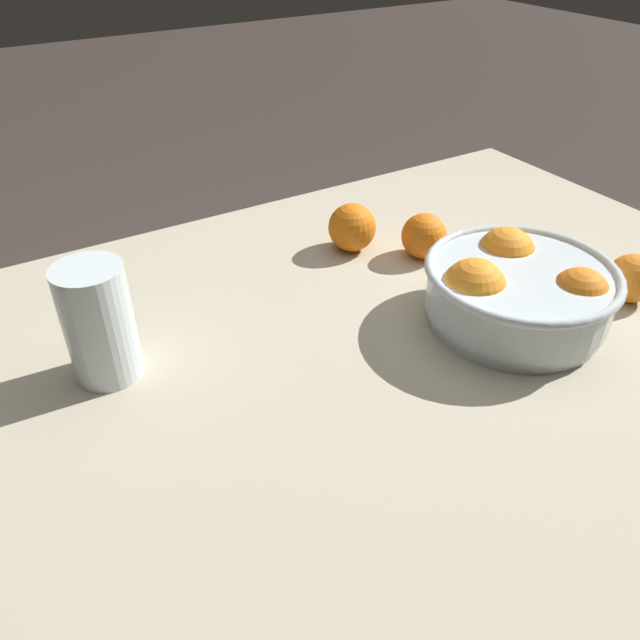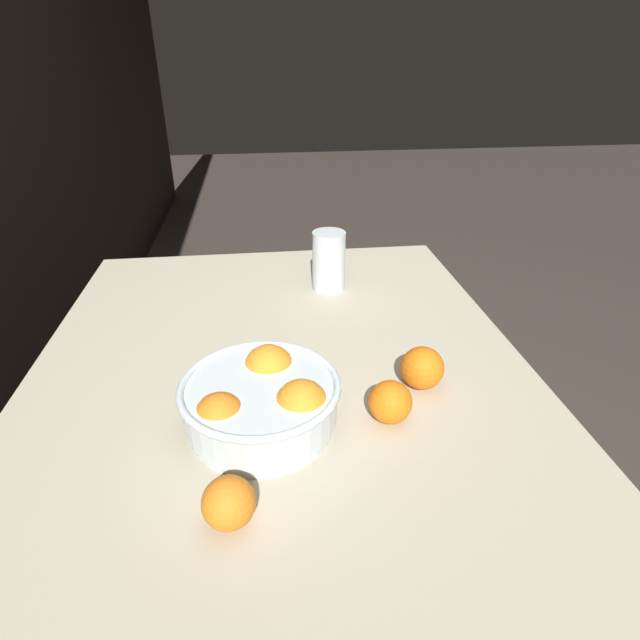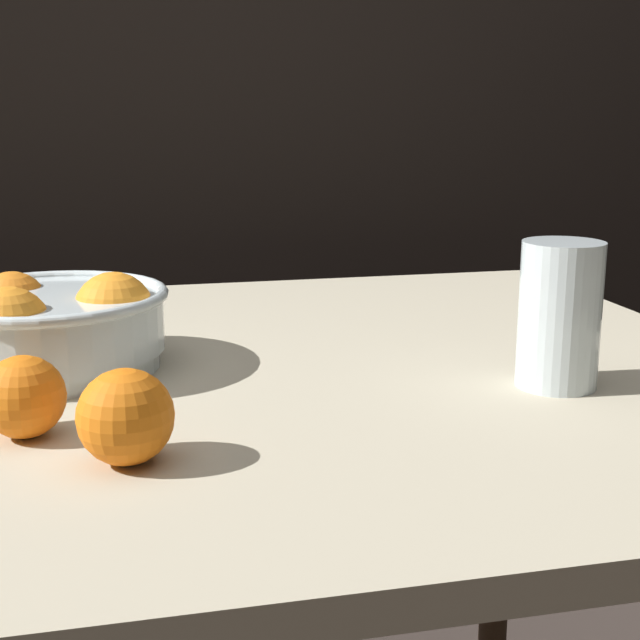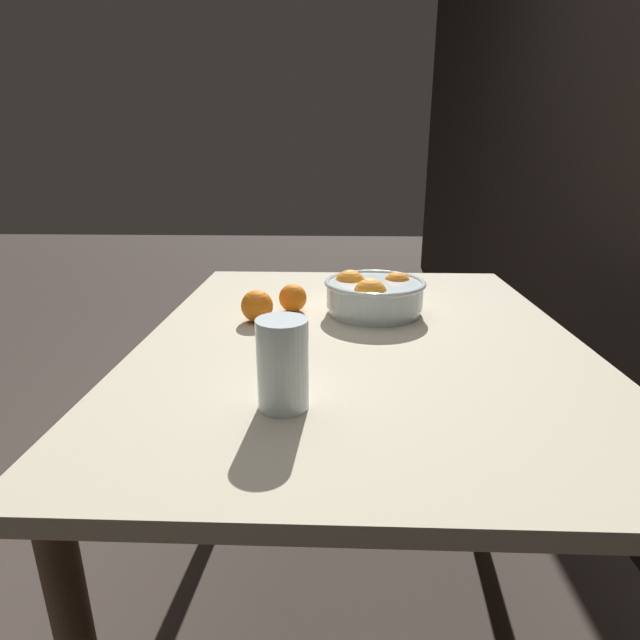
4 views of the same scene
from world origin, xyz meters
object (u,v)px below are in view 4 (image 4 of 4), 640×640
Objects in this scene: juice_glass at (283,368)px; orange_loose_near_bowl at (257,306)px; orange_loose_front at (293,298)px; fruit_bowl at (373,294)px; orange_loose_aside at (386,283)px.

orange_loose_near_bowl is at bearing -165.74° from juice_glass.
fruit_bowl is at bearing 87.16° from orange_loose_front.
orange_loose_aside is at bearing 161.96° from juice_glass.
orange_loose_aside is (-0.18, 0.05, -0.01)m from fruit_bowl.
fruit_bowl is 3.28× the size of orange_loose_near_bowl.
fruit_bowl is 0.18m from orange_loose_aside.
fruit_bowl reaches higher than orange_loose_front.
fruit_bowl reaches higher than orange_loose_near_bowl.
fruit_bowl is at bearing -14.58° from orange_loose_aside.
fruit_bowl is 3.55× the size of orange_loose_front.
orange_loose_aside is (-0.25, 0.32, -0.00)m from orange_loose_near_bowl.
fruit_bowl is at bearing 160.73° from juice_glass.
orange_loose_near_bowl reaches higher than orange_loose_aside.
juice_glass is at bearing 14.26° from orange_loose_near_bowl.
juice_glass is at bearing -19.27° from fruit_bowl.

